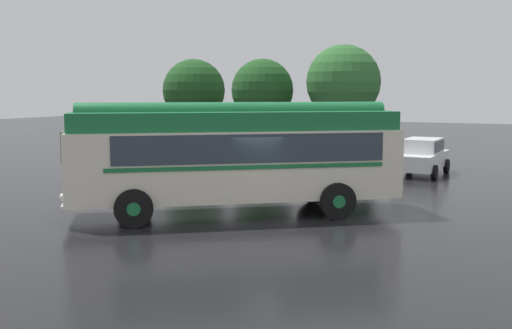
{
  "coord_description": "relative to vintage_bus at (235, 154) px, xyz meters",
  "views": [
    {
      "loc": [
        7.98,
        -16.36,
        3.81
      ],
      "look_at": [
        -0.5,
        1.46,
        1.4
      ],
      "focal_mm": 42.0,
      "sensor_mm": 36.0,
      "label": 1
    }
  ],
  "objects": [
    {
      "name": "car_mid_left",
      "position": [
        3.63,
        11.69,
        -1.05
      ],
      "size": [
        2.14,
        4.29,
        1.66
      ],
      "color": "silver",
      "rests_on": "ground"
    },
    {
      "name": "ground_plane",
      "position": [
        0.51,
        0.04,
        -1.89
      ],
      "size": [
        120.0,
        120.0,
        0.0
      ],
      "primitive_type": "plane",
      "color": "black"
    },
    {
      "name": "tree_centre",
      "position": [
        -1.79,
        16.89,
        2.47
      ],
      "size": [
        4.24,
        4.24,
        6.48
      ],
      "color": "#4C3823",
      "rests_on": "ground"
    },
    {
      "name": "car_near_left",
      "position": [
        0.6,
        11.6,
        -1.05
      ],
      "size": [
        2.33,
        4.37,
        1.66
      ],
      "color": "#4C5156",
      "rests_on": "ground"
    },
    {
      "name": "tree_far_left",
      "position": [
        -12.73,
        18.39,
        2.02
      ],
      "size": [
        4.18,
        4.18,
        5.98
      ],
      "color": "#4C3823",
      "rests_on": "ground"
    },
    {
      "name": "tree_left_of_centre",
      "position": [
        -6.8,
        16.5,
        2.02
      ],
      "size": [
        3.74,
        3.74,
        5.77
      ],
      "color": "#4C3823",
      "rests_on": "ground"
    },
    {
      "name": "vintage_bus",
      "position": [
        0.0,
        0.0,
        0.0
      ],
      "size": [
        9.57,
        7.95,
        3.49
      ],
      "color": "silver",
      "rests_on": "ground"
    }
  ]
}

